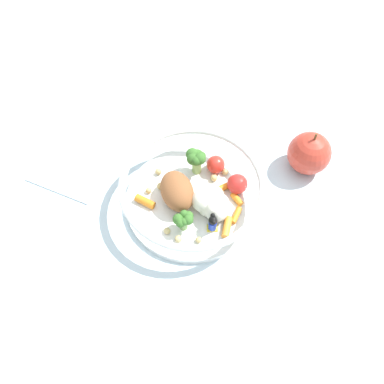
# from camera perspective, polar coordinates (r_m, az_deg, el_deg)

# --- Properties ---
(ground_plane) EXTENTS (2.40, 2.40, 0.00)m
(ground_plane) POSITION_cam_1_polar(r_m,az_deg,el_deg) (0.67, 1.40, -1.16)
(ground_plane) COLOR silver
(food_container) EXTENTS (0.22, 0.22, 0.06)m
(food_container) POSITION_cam_1_polar(r_m,az_deg,el_deg) (0.65, 0.38, -0.11)
(food_container) COLOR white
(food_container) RESTS_ON ground_plane
(loose_apple) EXTENTS (0.07, 0.07, 0.08)m
(loose_apple) POSITION_cam_1_polar(r_m,az_deg,el_deg) (0.71, 15.76, 5.14)
(loose_apple) COLOR #BC3828
(loose_apple) RESTS_ON ground_plane
(folded_napkin) EXTENTS (0.15, 0.14, 0.01)m
(folded_napkin) POSITION_cam_1_polar(r_m,az_deg,el_deg) (0.74, -15.91, 3.38)
(folded_napkin) COLOR white
(folded_napkin) RESTS_ON ground_plane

